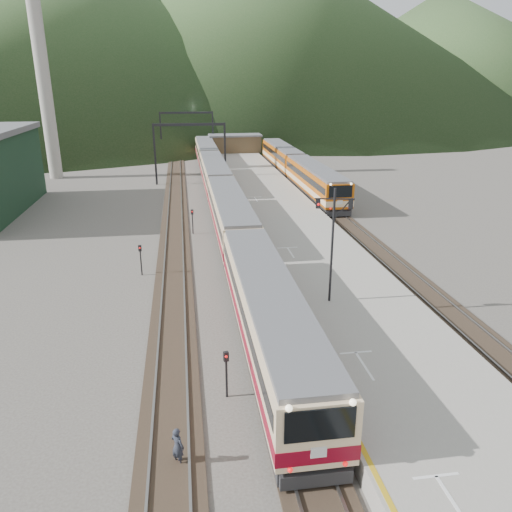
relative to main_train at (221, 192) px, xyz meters
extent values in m
plane|color=#47423D|center=(0.00, -39.84, -2.00)|extent=(400.00, 400.00, 0.00)
cube|color=black|center=(0.00, 0.16, -1.94)|extent=(2.60, 200.00, 0.12)
cube|color=slate|center=(-0.72, 0.16, -1.84)|extent=(0.10, 200.00, 0.14)
cube|color=slate|center=(0.72, 0.16, -1.84)|extent=(0.10, 200.00, 0.14)
cube|color=black|center=(-5.00, 0.16, -1.94)|extent=(2.60, 200.00, 0.12)
cube|color=slate|center=(-5.72, 0.16, -1.84)|extent=(0.10, 200.00, 0.14)
cube|color=slate|center=(-4.28, 0.16, -1.84)|extent=(0.10, 200.00, 0.14)
cube|color=black|center=(11.50, 0.16, -1.94)|extent=(2.60, 200.00, 0.12)
cube|color=slate|center=(10.78, 0.16, -1.84)|extent=(0.10, 200.00, 0.14)
cube|color=slate|center=(12.22, 0.16, -1.84)|extent=(0.10, 200.00, 0.14)
cube|color=gray|center=(5.60, -1.84, -1.50)|extent=(8.00, 100.00, 1.00)
cube|color=black|center=(-7.50, 15.16, 2.00)|extent=(0.25, 0.25, 8.00)
cube|color=black|center=(1.80, 15.16, 2.00)|extent=(0.25, 0.25, 8.00)
cube|color=black|center=(-2.85, 15.16, 5.80)|extent=(9.30, 0.22, 0.35)
cube|color=black|center=(-7.50, 40.16, 2.00)|extent=(0.25, 0.25, 8.00)
cube|color=black|center=(1.80, 40.16, 2.00)|extent=(0.25, 0.25, 8.00)
cube|color=black|center=(-2.85, 40.16, 5.80)|extent=(9.30, 0.22, 0.35)
cylinder|color=#9E998E|center=(-22.00, 22.16, 13.00)|extent=(1.80, 1.80, 30.00)
cube|color=brown|center=(5.60, 38.16, 0.40)|extent=(9.00, 4.00, 2.80)
cube|color=slate|center=(5.60, 38.16, 1.95)|extent=(9.40, 4.40, 0.30)
cone|color=#26471E|center=(-40.00, 150.16, 28.00)|extent=(180.00, 180.00, 60.00)
cone|color=#26471E|center=(30.00, 190.16, 35.50)|extent=(220.00, 220.00, 75.00)
cone|color=#26471E|center=(110.00, 170.16, 23.00)|extent=(160.00, 160.00, 50.00)
cube|color=beige|center=(0.00, -30.02, 0.00)|extent=(2.90, 19.51, 3.54)
cube|color=beige|center=(0.00, -10.01, 0.00)|extent=(2.90, 19.51, 3.54)
cube|color=beige|center=(0.00, 10.01, 0.00)|extent=(2.90, 19.51, 3.54)
cube|color=beige|center=(0.00, 30.02, 0.00)|extent=(2.90, 19.51, 3.54)
cube|color=#AA4C09|center=(11.50, 4.30, 0.01)|extent=(2.91, 19.60, 3.56)
cube|color=#AA4C09|center=(11.50, 24.40, 0.01)|extent=(2.91, 19.60, 3.56)
cylinder|color=black|center=(4.23, -26.67, 2.38)|extent=(0.14, 0.14, 6.75)
cube|color=black|center=(4.23, -26.67, 5.15)|extent=(2.17, 0.52, 0.07)
cube|color=black|center=(3.35, -26.48, 4.85)|extent=(0.28, 0.23, 0.50)
cube|color=black|center=(5.11, -26.86, 4.85)|extent=(0.28, 0.23, 0.50)
cylinder|color=black|center=(-2.53, -33.84, -1.00)|extent=(0.10, 0.10, 2.00)
cube|color=black|center=(-2.53, -33.84, 0.05)|extent=(0.25, 0.21, 0.45)
cylinder|color=black|center=(-3.32, -8.45, -1.00)|extent=(0.10, 0.10, 2.00)
cube|color=black|center=(-3.32, -8.45, 0.05)|extent=(0.25, 0.21, 0.45)
cylinder|color=black|center=(-7.28, -18.28, -1.00)|extent=(0.10, 0.10, 2.00)
cube|color=black|center=(-7.28, -18.28, 0.05)|extent=(0.22, 0.16, 0.45)
imported|color=#242732|center=(-4.67, -37.68, -1.23)|extent=(0.66, 0.66, 1.55)
camera|label=1|loc=(-4.01, -52.72, 11.37)|focal=35.00mm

